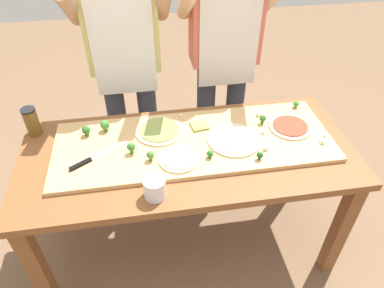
# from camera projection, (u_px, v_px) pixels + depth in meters

# --- Properties ---
(ground_plane) EXTENTS (8.00, 8.00, 0.00)m
(ground_plane) POSITION_uv_depth(u_px,v_px,m) (189.00, 240.00, 2.21)
(ground_plane) COLOR brown
(prep_table) EXTENTS (1.64, 0.73, 0.74)m
(prep_table) POSITION_uv_depth(u_px,v_px,m) (188.00, 166.00, 1.80)
(prep_table) COLOR brown
(prep_table) RESTS_ON ground
(cutting_board) EXTENTS (1.39, 0.50, 0.02)m
(cutting_board) POSITION_uv_depth(u_px,v_px,m) (194.00, 142.00, 1.77)
(cutting_board) COLOR tan
(cutting_board) RESTS_ON prep_table
(chefs_knife) EXTENTS (0.27, 0.18, 0.02)m
(chefs_knife) POSITION_uv_depth(u_px,v_px,m) (91.00, 159.00, 1.64)
(chefs_knife) COLOR #B7BABF
(chefs_knife) RESTS_ON cutting_board
(pizza_whole_white_garlic) EXTENTS (0.27, 0.27, 0.02)m
(pizza_whole_white_garlic) POSITION_uv_depth(u_px,v_px,m) (234.00, 139.00, 1.75)
(pizza_whole_white_garlic) COLOR beige
(pizza_whole_white_garlic) RESTS_ON cutting_board
(pizza_whole_tomato_red) EXTENTS (0.22, 0.22, 0.02)m
(pizza_whole_tomato_red) POSITION_uv_depth(u_px,v_px,m) (290.00, 127.00, 1.83)
(pizza_whole_tomato_red) COLOR beige
(pizza_whole_tomato_red) RESTS_ON cutting_board
(pizza_whole_pesto_green) EXTENTS (0.25, 0.25, 0.02)m
(pizza_whole_pesto_green) POSITION_uv_depth(u_px,v_px,m) (159.00, 130.00, 1.81)
(pizza_whole_pesto_green) COLOR beige
(pizza_whole_pesto_green) RESTS_ON cutting_board
(pizza_whole_cheese_artichoke) EXTENTS (0.19, 0.19, 0.02)m
(pizza_whole_cheese_artichoke) POSITION_uv_depth(u_px,v_px,m) (179.00, 159.00, 1.64)
(pizza_whole_cheese_artichoke) COLOR beige
(pizza_whole_cheese_artichoke) RESTS_ON cutting_board
(pizza_slice_near_right) EXTENTS (0.10, 0.10, 0.01)m
(pizza_slice_near_right) POSITION_uv_depth(u_px,v_px,m) (199.00, 126.00, 1.84)
(pizza_slice_near_right) COLOR #899E4C
(pizza_slice_near_right) RESTS_ON cutting_board
(broccoli_floret_center_left) EXTENTS (0.05, 0.05, 0.06)m
(broccoli_floret_center_left) POSITION_uv_depth(u_px,v_px,m) (105.00, 125.00, 1.80)
(broccoli_floret_center_left) COLOR #487A23
(broccoli_floret_center_left) RESTS_ON cutting_board
(broccoli_floret_front_right) EXTENTS (0.03, 0.03, 0.04)m
(broccoli_floret_front_right) POSITION_uv_depth(u_px,v_px,m) (296.00, 104.00, 1.97)
(broccoli_floret_front_right) COLOR #487A23
(broccoli_floret_front_right) RESTS_ON cutting_board
(broccoli_floret_back_right) EXTENTS (0.04, 0.04, 0.05)m
(broccoli_floret_back_right) POSITION_uv_depth(u_px,v_px,m) (150.00, 155.00, 1.63)
(broccoli_floret_back_right) COLOR #487A23
(broccoli_floret_back_right) RESTS_ON cutting_board
(broccoli_floret_front_left) EXTENTS (0.04, 0.04, 0.06)m
(broccoli_floret_front_left) POSITION_uv_depth(u_px,v_px,m) (86.00, 130.00, 1.77)
(broccoli_floret_front_left) COLOR #366618
(broccoli_floret_front_left) RESTS_ON cutting_board
(broccoli_floret_center_right) EXTENTS (0.03, 0.03, 0.05)m
(broccoli_floret_center_right) POSITION_uv_depth(u_px,v_px,m) (263.00, 119.00, 1.85)
(broccoli_floret_center_right) COLOR #366618
(broccoli_floret_center_right) RESTS_ON cutting_board
(broccoli_floret_back_mid) EXTENTS (0.04, 0.04, 0.06)m
(broccoli_floret_back_mid) POSITION_uv_depth(u_px,v_px,m) (131.00, 147.00, 1.66)
(broccoli_floret_back_mid) COLOR #3F7220
(broccoli_floret_back_mid) RESTS_ON cutting_board
(broccoli_floret_front_mid) EXTENTS (0.03, 0.03, 0.04)m
(broccoli_floret_front_mid) POSITION_uv_depth(u_px,v_px,m) (260.00, 155.00, 1.64)
(broccoli_floret_front_mid) COLOR #2C5915
(broccoli_floret_front_mid) RESTS_ON cutting_board
(broccoli_floret_back_left) EXTENTS (0.03, 0.03, 0.04)m
(broccoli_floret_back_left) POSITION_uv_depth(u_px,v_px,m) (210.00, 154.00, 1.65)
(broccoli_floret_back_left) COLOR #366618
(broccoli_floret_back_left) RESTS_ON cutting_board
(cheese_crumble_a) EXTENTS (0.03, 0.03, 0.02)m
(cheese_crumble_a) POSITION_uv_depth(u_px,v_px,m) (323.00, 142.00, 1.74)
(cheese_crumble_a) COLOR white
(cheese_crumble_a) RESTS_ON cutting_board
(cheese_crumble_b) EXTENTS (0.02, 0.02, 0.02)m
(cheese_crumble_b) POSITION_uv_depth(u_px,v_px,m) (266.00, 148.00, 1.70)
(cheese_crumble_b) COLOR silver
(cheese_crumble_b) RESTS_ON cutting_board
(cheese_crumble_c) EXTENTS (0.01, 0.01, 0.01)m
(cheese_crumble_c) POSITION_uv_depth(u_px,v_px,m) (325.00, 136.00, 1.77)
(cheese_crumble_c) COLOR white
(cheese_crumble_c) RESTS_ON cutting_board
(cheese_crumble_d) EXTENTS (0.02, 0.02, 0.02)m
(cheese_crumble_d) POSITION_uv_depth(u_px,v_px,m) (263.00, 132.00, 1.80)
(cheese_crumble_d) COLOR white
(cheese_crumble_d) RESTS_ON cutting_board
(cheese_crumble_e) EXTENTS (0.03, 0.03, 0.02)m
(cheese_crumble_e) POSITION_uv_depth(u_px,v_px,m) (259.00, 114.00, 1.91)
(cheese_crumble_e) COLOR white
(cheese_crumble_e) RESTS_ON cutting_board
(cheese_crumble_f) EXTENTS (0.02, 0.02, 0.01)m
(cheese_crumble_f) POSITION_uv_depth(u_px,v_px,m) (181.00, 116.00, 1.91)
(cheese_crumble_f) COLOR white
(cheese_crumble_f) RESTS_ON cutting_board
(flour_cup) EXTENTS (0.10, 0.10, 0.09)m
(flour_cup) POSITION_uv_depth(u_px,v_px,m) (155.00, 189.00, 1.48)
(flour_cup) COLOR white
(flour_cup) RESTS_ON prep_table
(sauce_jar) EXTENTS (0.07, 0.07, 0.15)m
(sauce_jar) POSITION_uv_depth(u_px,v_px,m) (32.00, 121.00, 1.79)
(sauce_jar) COLOR brown
(sauce_jar) RESTS_ON prep_table
(cook_left) EXTENTS (0.54, 0.39, 1.67)m
(cook_left) POSITION_uv_depth(u_px,v_px,m) (124.00, 52.00, 2.00)
(cook_left) COLOR #333847
(cook_left) RESTS_ON ground
(cook_right) EXTENTS (0.54, 0.39, 1.67)m
(cook_right) POSITION_uv_depth(u_px,v_px,m) (225.00, 45.00, 2.08)
(cook_right) COLOR #333847
(cook_right) RESTS_ON ground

